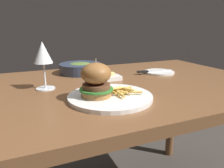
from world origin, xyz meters
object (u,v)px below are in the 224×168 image
object	(u,v)px
burger_sandwich	(96,80)
soup_bowl	(80,68)
wine_glass	(43,54)
butter_dish	(111,77)
table_knife	(151,71)
bread_plate	(159,72)
main_plate	(110,97)

from	to	relation	value
burger_sandwich	soup_bowl	world-z (taller)	burger_sandwich
wine_glass	butter_dish	bearing A→B (deg)	5.55
wine_glass	table_knife	distance (m)	0.57
burger_sandwich	soup_bowl	xyz separation A→B (m)	(0.07, 0.45, -0.04)
bread_plate	main_plate	bearing A→B (deg)	-145.45
butter_dish	table_knife	bearing A→B (deg)	8.64
main_plate	soup_bowl	bearing A→B (deg)	87.65
burger_sandwich	butter_dish	distance (m)	0.29
main_plate	butter_dish	bearing A→B (deg)	66.21
butter_dish	soup_bowl	bearing A→B (deg)	113.56
bread_plate	soup_bowl	world-z (taller)	soup_bowl
bread_plate	soup_bowl	distance (m)	0.43
burger_sandwich	main_plate	bearing A→B (deg)	-7.52
main_plate	table_knife	world-z (taller)	table_knife
bread_plate	butter_dish	bearing A→B (deg)	-173.46
table_knife	butter_dish	distance (m)	0.25
burger_sandwich	wine_glass	xyz separation A→B (m)	(-0.14, 0.21, 0.07)
burger_sandwich	bread_plate	xyz separation A→B (m)	(0.46, 0.27, -0.07)
main_plate	burger_sandwich	distance (m)	0.08
main_plate	table_knife	xyz separation A→B (m)	(0.36, 0.28, 0.01)
main_plate	bread_plate	xyz separation A→B (m)	(0.41, 0.28, -0.00)
wine_glass	table_knife	world-z (taller)	wine_glass
butter_dish	bread_plate	bearing A→B (deg)	6.54
butter_dish	wine_glass	bearing A→B (deg)	-174.45
bread_plate	butter_dish	world-z (taller)	butter_dish
main_plate	wine_glass	bearing A→B (deg)	131.76
burger_sandwich	soup_bowl	bearing A→B (deg)	81.38
table_knife	butter_dish	size ratio (longest dim) A/B	2.24
main_plate	wine_glass	distance (m)	0.32
wine_glass	soup_bowl	world-z (taller)	wine_glass
main_plate	soup_bowl	size ratio (longest dim) A/B	1.34
bread_plate	butter_dish	size ratio (longest dim) A/B	1.75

